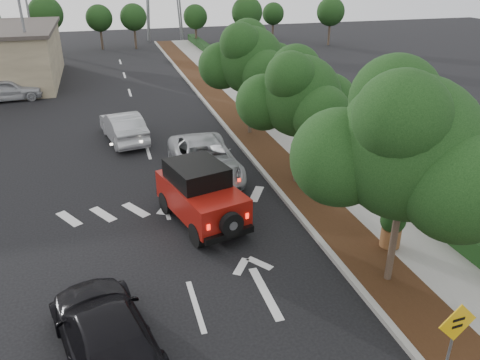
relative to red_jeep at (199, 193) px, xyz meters
name	(u,v)px	position (x,y,z in m)	size (l,w,h in m)	color
ground	(196,306)	(-1.07, -4.60, -1.10)	(120.00, 120.00, 0.00)	black
curb	(237,141)	(3.53, 7.40, -1.02)	(0.20, 70.00, 0.15)	#9E9B93
planting_strip	(255,139)	(4.53, 7.40, -1.04)	(1.80, 70.00, 0.12)	black
sidewalk	(289,136)	(6.43, 7.40, -1.04)	(2.00, 70.00, 0.12)	gray
hedge	(313,127)	(7.83, 7.40, -0.70)	(0.80, 70.00, 0.80)	black
transmission_tower	(166,41)	(4.93, 43.40, -1.10)	(7.00, 4.00, 28.00)	slate
street_tree_near	(387,281)	(4.53, -5.10, -1.10)	(3.80, 3.80, 5.92)	black
street_tree_mid	(295,183)	(4.53, 1.90, -1.10)	(3.20, 3.20, 5.32)	black
street_tree_far	(250,134)	(4.53, 8.40, -1.10)	(3.40, 3.40, 5.62)	black
light_pole_a	(36,92)	(-7.57, 21.40, -1.10)	(2.00, 0.22, 9.00)	slate
light_pole_b	(37,62)	(-8.57, 33.40, -1.10)	(2.00, 0.22, 9.00)	slate
red_jeep	(199,193)	(0.00, 0.00, 0.00)	(2.76, 4.42, 2.17)	black
silver_suv_ahead	(205,159)	(1.02, 3.73, -0.32)	(2.58, 5.61, 1.56)	#A6A9AE
black_suv_oncoming	(106,333)	(-3.40, -5.77, -0.40)	(1.96, 4.83, 1.40)	black
silver_sedan_oncoming	(123,127)	(-2.07, 9.32, -0.34)	(1.60, 4.60, 1.52)	#A9ABB1
parked_suv	(7,90)	(-9.07, 19.54, -0.35)	(1.78, 4.42, 1.51)	#A8AAB0
speed_hump_sign	(455,332)	(3.73, -8.62, 0.32)	(0.97, 0.10, 2.06)	slate
terracotta_planter	(393,224)	(5.53, -3.61, -0.16)	(0.80, 0.80, 1.40)	brown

